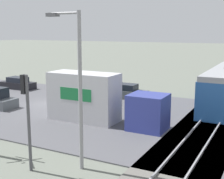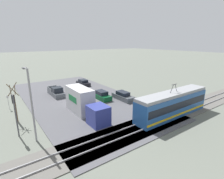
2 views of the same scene
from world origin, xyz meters
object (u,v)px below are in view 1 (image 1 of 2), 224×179
sedan_car_2 (125,92)px  sedan_car_1 (18,84)px  light_rail_tram (224,88)px  street_lamp_near_crossing (77,80)px  sedan_car_0 (89,95)px  box_truck (98,100)px  traffic_light_pole (27,109)px

sedan_car_2 → sedan_car_1: bearing=94.8°
light_rail_tram → sedan_car_1: size_ratio=3.01×
street_lamp_near_crossing → sedan_car_0: bearing=-150.3°
sedan_car_2 → street_lamp_near_crossing: street_lamp_near_crossing is taller
light_rail_tram → sedan_car_2: light_rail_tram is taller
box_truck → sedan_car_2: (-8.86, -1.91, -1.11)m
box_truck → sedan_car_0: bearing=-142.6°
sedan_car_0 → sedan_car_2: bearing=139.6°
light_rail_tram → sedan_car_2: bearing=-82.1°
sedan_car_1 → sedan_car_2: (-1.17, 13.88, 0.04)m
box_truck → light_rail_tram: bearing=142.8°
box_truck → sedan_car_0: 7.44m
traffic_light_pole → sedan_car_0: bearing=-159.4°
sedan_car_0 → street_lamp_near_crossing: 15.80m
sedan_car_1 → sedan_car_2: bearing=94.8°
street_lamp_near_crossing → box_truck: bearing=-157.4°
light_rail_tram → sedan_car_1: 23.69m
sedan_car_1 → sedan_car_2: sedan_car_2 is taller
box_truck → sedan_car_0: box_truck is taller
sedan_car_0 → sedan_car_2: 3.96m
light_rail_tram → sedan_car_2: size_ratio=2.76×
sedan_car_0 → traffic_light_pole: 15.92m
sedan_car_0 → street_lamp_near_crossing: bearing=29.7°
box_truck → sedan_car_2: bearing=-167.9°
traffic_light_pole → street_lamp_near_crossing: size_ratio=0.62×
light_rail_tram → box_truck: light_rail_tram is taller
sedan_car_1 → traffic_light_pole: size_ratio=0.88×
sedan_car_1 → street_lamp_near_crossing: bearing=51.3°
sedan_car_2 → street_lamp_near_crossing: (16.32, 5.01, 3.92)m
box_truck → sedan_car_0: (-5.85, -4.47, -1.10)m
sedan_car_1 → sedan_car_2: size_ratio=0.92×
light_rail_tram → traffic_light_pole: (19.07, -6.67, 1.43)m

